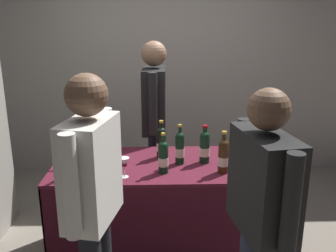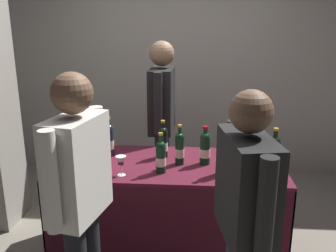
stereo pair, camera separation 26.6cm
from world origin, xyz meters
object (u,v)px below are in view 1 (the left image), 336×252
wine_glass_mid (260,144)px  vendor_presenter (154,112)px  display_bottle_0 (107,141)px  tasting_table (168,191)px  wine_glass_near_vendor (124,163)px  flower_vase (83,157)px  taster_foreground_right (93,193)px  featured_wine_bottle (205,146)px

wine_glass_mid → vendor_presenter: (-0.87, 0.55, 0.14)m
display_bottle_0 → vendor_presenter: 0.71m
wine_glass_mid → vendor_presenter: size_ratio=0.07×
tasting_table → wine_glass_near_vendor: (-0.32, -0.26, 0.35)m
wine_glass_near_vendor → flower_vase: 0.31m
wine_glass_near_vendor → taster_foreground_right: bearing=-101.2°
display_bottle_0 → wine_glass_near_vendor: 0.43m
wine_glass_near_vendor → vendor_presenter: 1.01m
featured_wine_bottle → taster_foreground_right: (-0.72, -0.85, 0.04)m
wine_glass_near_vendor → flower_vase: (-0.30, 0.07, 0.02)m
vendor_presenter → tasting_table: bearing=10.5°
flower_vase → taster_foreground_right: taster_foreground_right is taller
wine_glass_near_vendor → display_bottle_0: bearing=113.8°
taster_foreground_right → wine_glass_near_vendor: bearing=1.0°
display_bottle_0 → wine_glass_mid: (1.25, 0.03, -0.05)m
tasting_table → display_bottle_0: (-0.49, 0.13, 0.38)m
featured_wine_bottle → wine_glass_mid: bearing=18.6°
wine_glass_mid → flower_vase: 1.43m
featured_wine_bottle → vendor_presenter: 0.82m
display_bottle_0 → tasting_table: bearing=-15.4°
wine_glass_mid → flower_vase: size_ratio=0.31×
featured_wine_bottle → wine_glass_near_vendor: bearing=-156.2°
featured_wine_bottle → wine_glass_near_vendor: 0.66m
display_bottle_0 → wine_glass_mid: bearing=1.6°
vendor_presenter → taster_foreground_right: vendor_presenter is taller
tasting_table → wine_glass_near_vendor: bearing=-140.8°
tasting_table → flower_vase: size_ratio=4.42×
tasting_table → taster_foreground_right: size_ratio=1.10×
display_bottle_0 → wine_glass_mid: display_bottle_0 is taller
featured_wine_bottle → wine_glass_near_vendor: (-0.60, -0.26, -0.02)m
wine_glass_near_vendor → vendor_presenter: bearing=78.0°
wine_glass_mid → taster_foreground_right: size_ratio=0.08×
tasting_table → taster_foreground_right: (-0.43, -0.85, 0.41)m
flower_vase → taster_foreground_right: (0.18, -0.66, 0.04)m
display_bottle_0 → wine_glass_near_vendor: (0.17, -0.39, -0.03)m
wine_glass_near_vendor → tasting_table: bearing=39.2°
wine_glass_mid → featured_wine_bottle: bearing=-161.4°
wine_glass_near_vendor → taster_foreground_right: taster_foreground_right is taller
featured_wine_bottle → display_bottle_0: size_ratio=0.92×
wine_glass_near_vendor → featured_wine_bottle: bearing=23.8°
tasting_table → flower_vase: bearing=-162.8°
tasting_table → wine_glass_mid: bearing=12.4°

